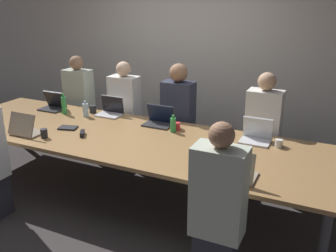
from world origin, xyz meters
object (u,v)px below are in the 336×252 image
at_px(person_far_center, 178,119).
at_px(stapler, 82,133).
at_px(bottle_far_right, 226,135).
at_px(bottle_far_center, 173,125).
at_px(bottle_far_midleft, 85,110).
at_px(person_far_left, 80,104).
at_px(cup_far_midleft, 93,109).
at_px(laptop_near_left, 25,129).
at_px(laptop_far_left, 53,104).
at_px(bottle_far_left, 64,105).
at_px(person_far_right, 263,132).
at_px(laptop_far_right, 256,135).
at_px(cup_near_left, 44,133).
at_px(laptop_far_center, 159,119).
at_px(person_far_midleft, 125,113).
at_px(laptop_near_right, 234,171).
at_px(cup_far_center, 177,126).
at_px(cup_far_right, 279,143).
at_px(laptop_far_midleft, 111,110).
at_px(person_near_right, 218,210).

xyz_separation_m(person_far_center, stapler, (-0.68, -1.10, 0.06)).
bearing_deg(bottle_far_right, bottle_far_center, 173.32).
xyz_separation_m(bottle_far_midleft, person_far_left, (-0.58, 0.60, -0.15)).
height_order(cup_far_midleft, laptop_near_left, laptop_near_left).
xyz_separation_m(laptop_far_left, bottle_far_right, (2.48, -0.19, 0.02)).
distance_m(bottle_far_midleft, bottle_far_left, 0.32).
bearing_deg(person_far_right, laptop_far_left, -170.46).
bearing_deg(cup_far_midleft, person_far_right, 9.60).
xyz_separation_m(laptop_far_left, laptop_far_right, (2.76, 0.01, 0.00)).
height_order(bottle_far_center, laptop_near_left, laptop_near_left).
distance_m(person_far_center, cup_near_left, 1.67).
bearing_deg(laptop_near_left, laptop_far_center, -141.63).
relative_size(bottle_far_center, cup_near_left, 1.96).
bearing_deg(bottle_far_midleft, bottle_far_right, -3.48).
bearing_deg(bottle_far_midleft, laptop_far_center, 6.51).
height_order(bottle_far_left, laptop_far_right, bottle_far_left).
relative_size(bottle_far_midleft, bottle_far_left, 0.75).
distance_m(person_far_midleft, bottle_far_center, 1.13).
bearing_deg(bottle_far_left, laptop_near_right, -18.39).
bearing_deg(bottle_far_right, cup_far_center, 166.39).
bearing_deg(laptop_far_center, bottle_far_center, -31.34).
bearing_deg(person_far_midleft, cup_far_right, -12.89).
xyz_separation_m(laptop_far_midleft, person_near_right, (1.94, -1.48, -0.14)).
relative_size(cup_far_midleft, stapler, 0.66).
height_order(laptop_far_left, laptop_near_right, laptop_near_right).
distance_m(laptop_near_right, cup_far_right, 0.91).
xyz_separation_m(laptop_far_left, laptop_near_right, (2.79, -0.94, 0.01)).
bearing_deg(cup_far_right, laptop_far_midleft, 175.29).
distance_m(laptop_far_center, laptop_far_right, 1.17).
xyz_separation_m(cup_far_center, laptop_far_right, (0.91, 0.05, 0.03)).
distance_m(person_near_right, person_far_right, 1.82).
bearing_deg(laptop_far_right, person_far_left, 169.29).
distance_m(bottle_far_left, laptop_far_center, 1.33).
distance_m(person_far_center, cup_far_center, 0.52).
distance_m(person_far_left, laptop_far_right, 2.80).
distance_m(laptop_near_right, laptop_far_center, 1.55).
distance_m(laptop_far_left, person_far_center, 1.72).
bearing_deg(laptop_far_right, cup_near_left, -156.98).
relative_size(bottle_far_midleft, bottle_far_right, 0.98).
distance_m(laptop_far_midleft, bottle_far_left, 0.62).
distance_m(laptop_far_right, stapler, 1.90).
distance_m(person_far_midleft, laptop_near_left, 1.43).
bearing_deg(laptop_far_right, laptop_near_left, -158.86).
relative_size(bottle_far_midleft, bottle_far_center, 1.03).
xyz_separation_m(laptop_near_right, person_far_right, (-0.05, 1.40, -0.13)).
bearing_deg(cup_near_left, stapler, 35.37).
xyz_separation_m(person_far_left, stapler, (0.97, -1.18, 0.08)).
bearing_deg(bottle_far_center, bottle_far_right, -6.68).
height_order(person_far_midleft, cup_far_midleft, person_far_midleft).
bearing_deg(bottle_far_center, person_far_center, 108.29).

